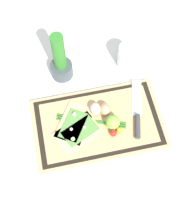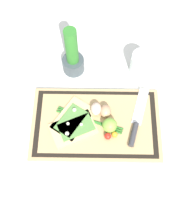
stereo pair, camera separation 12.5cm
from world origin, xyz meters
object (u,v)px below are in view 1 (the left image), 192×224
(herb_pot, at_px, (61,63))
(sauce_jar, at_px, (128,57))
(egg_pink, at_px, (95,109))
(cherry_tomato_red, at_px, (113,133))
(egg_brown, at_px, (105,109))
(lime, at_px, (113,122))
(knife, at_px, (137,117))
(pizza_slice_far, at_px, (74,123))
(pizza_slice_near, at_px, (78,133))
(cherry_tomato_yellow, at_px, (119,130))

(herb_pot, relative_size, sauce_jar, 2.28)
(egg_pink, xyz_separation_m, cherry_tomato_red, (0.05, -0.11, -0.01))
(herb_pot, bearing_deg, egg_brown, -58.57)
(lime, bearing_deg, knife, 4.85)
(knife, relative_size, egg_pink, 4.95)
(pizza_slice_far, bearing_deg, pizza_slice_near, -80.92)
(pizza_slice_far, distance_m, egg_brown, 0.14)
(cherry_tomato_yellow, distance_m, herb_pot, 0.37)
(knife, distance_m, herb_pot, 0.39)
(cherry_tomato_red, bearing_deg, pizza_slice_near, 165.60)
(knife, relative_size, cherry_tomato_yellow, 11.18)
(egg_brown, xyz_separation_m, cherry_tomato_yellow, (0.04, -0.10, -0.01))
(pizza_slice_near, xyz_separation_m, cherry_tomato_yellow, (0.16, -0.03, 0.01))
(sauce_jar, bearing_deg, cherry_tomato_yellow, -109.87)
(egg_brown, bearing_deg, pizza_slice_far, -167.97)
(egg_brown, height_order, lime, lime)
(cherry_tomato_red, bearing_deg, cherry_tomato_yellow, 16.24)
(lime, bearing_deg, cherry_tomato_red, -100.22)
(egg_pink, height_order, lime, lime)
(cherry_tomato_yellow, bearing_deg, lime, 122.26)
(pizza_slice_far, bearing_deg, egg_pink, 21.77)
(egg_pink, bearing_deg, herb_pot, 114.51)
(egg_brown, height_order, cherry_tomato_red, egg_brown)
(egg_brown, bearing_deg, herb_pot, 121.43)
(lime, bearing_deg, pizza_slice_far, 165.69)
(knife, bearing_deg, sauce_jar, 83.60)
(pizza_slice_far, distance_m, herb_pot, 0.26)
(egg_brown, height_order, herb_pot, herb_pot)
(pizza_slice_far, xyz_separation_m, herb_pot, (-0.01, 0.26, 0.06))
(cherry_tomato_yellow, relative_size, herb_pot, 0.10)
(knife, relative_size, lime, 4.60)
(knife, bearing_deg, egg_pink, 157.68)
(egg_brown, xyz_separation_m, cherry_tomato_red, (0.01, -0.11, -0.01))
(herb_pot, bearing_deg, pizza_slice_near, -87.16)
(herb_pot, bearing_deg, cherry_tomato_red, -65.97)
(cherry_tomato_yellow, bearing_deg, sauce_jar, 70.13)
(pizza_slice_far, height_order, knife, pizza_slice_far)
(knife, xyz_separation_m, cherry_tomato_yellow, (-0.08, -0.04, 0.00))
(pizza_slice_near, relative_size, herb_pot, 0.82)
(pizza_slice_far, xyz_separation_m, egg_pink, (0.09, 0.04, 0.02))
(pizza_slice_near, bearing_deg, pizza_slice_far, 99.08)
(egg_brown, bearing_deg, egg_pink, 167.50)
(cherry_tomato_red, bearing_deg, sauce_jar, 66.48)
(egg_brown, bearing_deg, pizza_slice_near, -150.41)
(knife, distance_m, sauce_jar, 0.28)
(knife, height_order, herb_pot, herb_pot)
(egg_pink, relative_size, cherry_tomato_red, 2.03)
(knife, bearing_deg, egg_brown, 154.71)
(egg_brown, xyz_separation_m, lime, (0.02, -0.07, 0.01))
(pizza_slice_near, height_order, egg_brown, egg_brown)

